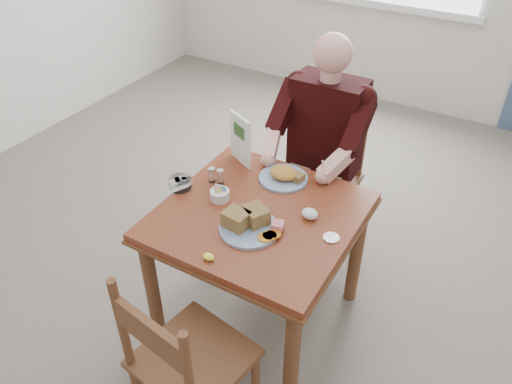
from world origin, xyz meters
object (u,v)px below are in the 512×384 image
Objects in this scene: chair_far at (323,177)px; near_plate at (249,222)px; table at (259,230)px; diner at (321,136)px; chair_near at (185,364)px; far_plate at (284,175)px.

near_plate is at bearing -88.86° from chair_far.
table is 0.19m from near_plate.
diner is at bearing -89.99° from chair_far.
diner is 0.83m from near_plate.
diner reaches higher than chair_near.
table is 0.33m from far_plate.
chair_far is at bearing 87.50° from far_plate.
table is 0.73m from chair_near.
table is 0.97× the size of chair_far.
chair_far reaches higher than near_plate.
chair_near is at bearing -87.59° from chair_far.
chair_far is 3.36× the size of far_plate.
far_plate is (-0.02, -0.41, -0.03)m from diner.
chair_far is 1.00× the size of chair_near.
chair_near is 1.05m from far_plate.
table is 0.97× the size of chair_near.
table is at bearing -85.84° from far_plate.
diner is 4.11× the size of near_plate.
near_plate is (-0.04, 0.58, 0.31)m from chair_near.
far_plate is at bearing 95.41° from near_plate.
far_plate is (-0.08, 1.01, 0.30)m from chair_near.
near_plate is at bearing -81.63° from table.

